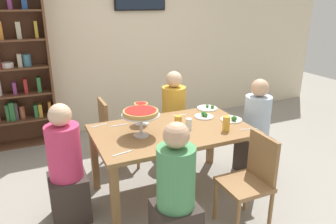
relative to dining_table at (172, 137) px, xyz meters
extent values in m
plane|color=gray|center=(0.00, 0.00, -0.65)|extent=(12.00, 12.00, 0.00)
cube|color=beige|center=(0.00, 2.20, 0.75)|extent=(8.00, 0.12, 2.80)
cube|color=olive|center=(0.00, 0.00, 0.07)|extent=(1.57, 0.96, 0.04)
cube|color=olive|center=(-0.73, -0.42, -0.30)|extent=(0.07, 0.07, 0.70)
cube|color=olive|center=(0.73, -0.42, -0.30)|extent=(0.07, 0.07, 0.70)
cube|color=olive|center=(-0.73, 0.42, -0.30)|extent=(0.07, 0.07, 0.70)
cube|color=olive|center=(0.73, 0.42, -0.30)|extent=(0.07, 0.07, 0.70)
cube|color=brown|center=(-0.97, 1.98, 0.45)|extent=(0.03, 0.30, 2.20)
cube|color=brown|center=(-1.50, 2.12, 0.45)|extent=(1.10, 0.02, 2.20)
cube|color=brown|center=(-1.50, 1.98, -0.64)|extent=(1.04, 0.28, 0.02)
cube|color=brown|center=(-1.50, 1.98, -0.27)|extent=(1.04, 0.28, 0.02)
cube|color=brown|center=(-1.50, 1.98, 0.09)|extent=(1.04, 0.28, 0.02)
cube|color=brown|center=(-1.50, 1.98, 0.46)|extent=(1.04, 0.28, 0.02)
cube|color=brown|center=(-1.50, 1.98, 0.83)|extent=(1.04, 0.28, 0.02)
cube|color=#2D6B38|center=(-1.59, 1.98, -0.15)|extent=(0.04, 0.10, 0.23)
cube|color=#2D6B38|center=(-1.53, 1.98, -0.13)|extent=(0.07, 0.13, 0.26)
cube|color=#3D3838|center=(-1.47, 1.98, -0.14)|extent=(0.04, 0.13, 0.25)
cylinder|color=brown|center=(-1.40, 1.98, -0.17)|extent=(0.08, 0.08, 0.18)
cube|color=#2D6B38|center=(-1.22, 1.98, -0.17)|extent=(0.05, 0.13, 0.18)
cube|color=#B7932D|center=(-1.16, 1.98, -0.17)|extent=(0.05, 0.13, 0.18)
cube|color=orange|center=(-1.04, 1.98, -0.16)|extent=(0.04, 0.13, 0.21)
cube|color=#7A3370|center=(-1.45, 1.98, 0.19)|extent=(0.05, 0.13, 0.17)
cube|color=maroon|center=(-1.31, 1.98, 0.21)|extent=(0.04, 0.13, 0.20)
cube|color=#2D6B38|center=(-1.14, 1.98, 0.21)|extent=(0.05, 0.13, 0.20)
cylinder|color=silver|center=(-1.49, 1.98, 0.51)|extent=(0.15, 0.15, 0.07)
cube|color=#B2A88E|center=(-1.33, 1.98, 0.56)|extent=(0.06, 0.13, 0.17)
cylinder|color=#3D7084|center=(-1.24, 1.98, 0.55)|extent=(0.11, 0.11, 0.16)
cube|color=orange|center=(-1.51, 1.98, 0.95)|extent=(0.06, 0.10, 0.23)
cube|color=#B2A88E|center=(-1.29, 1.98, 0.95)|extent=(0.06, 0.13, 0.21)
cube|color=#B7932D|center=(-1.08, 1.98, 0.95)|extent=(0.04, 0.13, 0.22)
cube|color=#7A3370|center=(-1.35, 1.98, 1.32)|extent=(0.05, 0.13, 0.23)
cube|color=#382D28|center=(1.08, 0.01, -0.43)|extent=(0.34, 0.34, 0.45)
cylinder|color=silver|center=(1.08, 0.01, 0.05)|extent=(0.30, 0.30, 0.50)
sphere|color=tan|center=(1.08, 0.01, 0.40)|extent=(0.20, 0.20, 0.20)
cube|color=#382D28|center=(-1.06, -0.01, -0.43)|extent=(0.34, 0.34, 0.45)
cylinder|color=#D63866|center=(-1.06, -0.01, 0.05)|extent=(0.30, 0.30, 0.50)
sphere|color=beige|center=(-1.06, -0.01, 0.40)|extent=(0.20, 0.20, 0.20)
cube|color=#382D28|center=(0.38, 0.76, -0.43)|extent=(0.34, 0.34, 0.45)
cylinder|color=gold|center=(0.38, 0.76, 0.05)|extent=(0.30, 0.30, 0.50)
sphere|color=beige|center=(0.38, 0.76, 0.40)|extent=(0.20, 0.20, 0.20)
cylinder|color=#4C935B|center=(-0.33, -0.80, 0.05)|extent=(0.30, 0.30, 0.50)
sphere|color=tan|center=(-0.33, -0.80, 0.40)|extent=(0.20, 0.20, 0.20)
cube|color=olive|center=(0.36, -0.75, -0.22)|extent=(0.40, 0.40, 0.04)
cube|color=olive|center=(0.54, -0.75, 0.01)|extent=(0.04, 0.36, 0.42)
cylinder|color=olive|center=(0.18, -0.93, -0.45)|extent=(0.04, 0.04, 0.41)
cylinder|color=olive|center=(0.18, -0.58, -0.45)|extent=(0.04, 0.04, 0.41)
cylinder|color=olive|center=(0.53, -0.93, -0.45)|extent=(0.04, 0.04, 0.41)
cylinder|color=olive|center=(0.53, -0.58, -0.45)|extent=(0.04, 0.04, 0.41)
cube|color=olive|center=(-0.34, 0.81, -0.22)|extent=(0.40, 0.40, 0.04)
cube|color=olive|center=(-0.52, 0.81, 0.01)|extent=(0.04, 0.36, 0.42)
cylinder|color=olive|center=(-0.16, 0.98, -0.45)|extent=(0.04, 0.04, 0.41)
cylinder|color=olive|center=(-0.16, 0.63, -0.45)|extent=(0.04, 0.04, 0.41)
cylinder|color=olive|center=(-0.51, 0.98, -0.45)|extent=(0.04, 0.04, 0.41)
cylinder|color=olive|center=(-0.51, 0.63, -0.45)|extent=(0.04, 0.04, 0.41)
cylinder|color=silver|center=(-0.34, -0.04, 0.09)|extent=(0.15, 0.15, 0.01)
cylinder|color=silver|center=(-0.34, -0.04, 0.20)|extent=(0.03, 0.03, 0.20)
cylinder|color=silver|center=(-0.34, -0.04, 0.30)|extent=(0.36, 0.36, 0.01)
cylinder|color=tan|center=(-0.34, -0.04, 0.33)|extent=(0.33, 0.33, 0.04)
cylinder|color=maroon|center=(-0.34, -0.04, 0.35)|extent=(0.30, 0.30, 0.00)
cylinder|color=silver|center=(-0.23, 0.26, 0.09)|extent=(0.15, 0.15, 0.01)
cylinder|color=silver|center=(-0.23, 0.26, 0.18)|extent=(0.03, 0.03, 0.16)
cylinder|color=silver|center=(-0.23, 0.26, 0.27)|extent=(0.18, 0.18, 0.01)
cylinder|color=tan|center=(-0.23, 0.26, 0.29)|extent=(0.15, 0.15, 0.05)
cylinder|color=maroon|center=(-0.23, 0.26, 0.32)|extent=(0.11, 0.11, 0.00)
cylinder|color=white|center=(0.47, 0.17, 0.10)|extent=(0.21, 0.21, 0.01)
sphere|color=#2D7028|center=(0.47, 0.14, 0.13)|extent=(0.05, 0.05, 0.05)
sphere|color=#2D7028|center=(0.46, 0.17, 0.13)|extent=(0.05, 0.05, 0.05)
cylinder|color=white|center=(0.65, 0.40, 0.10)|extent=(0.24, 0.24, 0.01)
sphere|color=#2D7028|center=(0.69, 0.35, 0.12)|extent=(0.04, 0.04, 0.04)
sphere|color=#2D7028|center=(0.65, 0.41, 0.12)|extent=(0.04, 0.04, 0.04)
cylinder|color=white|center=(0.69, -0.03, 0.10)|extent=(0.23, 0.23, 0.01)
sphere|color=#2D7028|center=(0.69, -0.10, 0.13)|extent=(0.06, 0.06, 0.06)
sphere|color=#2D7028|center=(0.68, -0.08, 0.13)|extent=(0.05, 0.05, 0.05)
cylinder|color=gold|center=(0.06, -0.01, 0.16)|extent=(0.07, 0.07, 0.14)
cylinder|color=gold|center=(0.47, -0.27, 0.17)|extent=(0.07, 0.07, 0.15)
cylinder|color=white|center=(0.15, -0.08, 0.15)|extent=(0.06, 0.06, 0.12)
cylinder|color=white|center=(-0.20, -0.37, 0.13)|extent=(0.06, 0.06, 0.09)
cylinder|color=white|center=(-0.09, -0.33, 0.15)|extent=(0.07, 0.07, 0.12)
cube|color=silver|center=(-0.62, -0.33, 0.09)|extent=(0.18, 0.05, 0.00)
cube|color=silver|center=(-0.46, 0.31, 0.09)|extent=(0.18, 0.02, 0.00)
cube|color=silver|center=(0.24, 0.33, 0.09)|extent=(0.18, 0.05, 0.00)
cube|color=silver|center=(-0.66, 0.39, 0.09)|extent=(0.18, 0.06, 0.00)
cube|color=silver|center=(0.70, -0.33, 0.09)|extent=(0.18, 0.07, 0.00)
camera|label=1|loc=(-1.27, -2.74, 1.34)|focal=34.47mm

